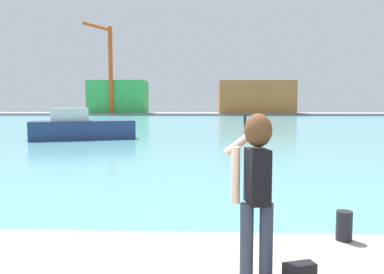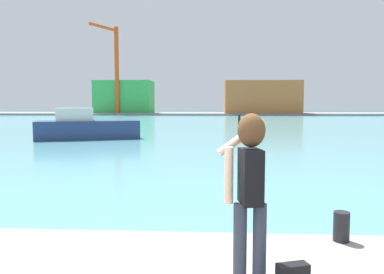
# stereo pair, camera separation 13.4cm
# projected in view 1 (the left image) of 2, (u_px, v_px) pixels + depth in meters

# --- Properties ---
(ground_plane) EXTENTS (220.00, 220.00, 0.00)m
(ground_plane) POSITION_uv_depth(u_px,v_px,m) (205.00, 122.00, 53.30)
(ground_plane) COLOR #334751
(harbor_water) EXTENTS (140.00, 100.00, 0.02)m
(harbor_water) POSITION_uv_depth(u_px,v_px,m) (205.00, 121.00, 55.29)
(harbor_water) COLOR #599EA8
(harbor_water) RESTS_ON ground_plane
(far_shore_dock) EXTENTS (140.00, 20.00, 0.47)m
(far_shore_dock) POSITION_uv_depth(u_px,v_px,m) (206.00, 114.00, 95.10)
(far_shore_dock) COLOR gray
(far_shore_dock) RESTS_ON ground_plane
(person_photographer) EXTENTS (0.53, 0.55, 1.74)m
(person_photographer) POSITION_uv_depth(u_px,v_px,m) (256.00, 180.00, 3.87)
(person_photographer) COLOR #2D3342
(person_photographer) RESTS_ON quay_promenade
(harbor_bollard) EXTENTS (0.21, 0.21, 0.40)m
(harbor_bollard) POSITION_uv_depth(u_px,v_px,m) (344.00, 226.00, 5.11)
(harbor_bollard) COLOR black
(harbor_bollard) RESTS_ON quay_promenade
(boat_moored) EXTENTS (7.42, 4.81, 2.17)m
(boat_moored) POSITION_uv_depth(u_px,v_px,m) (81.00, 127.00, 26.52)
(boat_moored) COLOR navy
(boat_moored) RESTS_ON harbor_water
(warehouse_left) EXTENTS (13.57, 8.24, 7.77)m
(warehouse_left) POSITION_uv_depth(u_px,v_px,m) (118.00, 97.00, 92.53)
(warehouse_left) COLOR green
(warehouse_left) RESTS_ON far_shore_dock
(warehouse_right) EXTENTS (17.41, 11.42, 7.51)m
(warehouse_right) POSITION_uv_depth(u_px,v_px,m) (255.00, 97.00, 90.91)
(warehouse_right) COLOR #B26633
(warehouse_right) RESTS_ON far_shore_dock
(port_crane) EXTENTS (4.42, 8.30, 19.82)m
(port_crane) POSITION_uv_depth(u_px,v_px,m) (108.00, 63.00, 86.89)
(port_crane) COLOR #D84C19
(port_crane) RESTS_ON far_shore_dock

